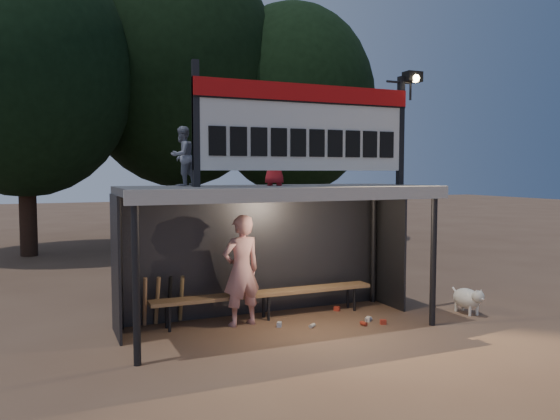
# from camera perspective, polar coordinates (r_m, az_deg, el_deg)

# --- Properties ---
(ground) EXTENTS (80.00, 80.00, 0.00)m
(ground) POSITION_cam_1_polar(r_m,az_deg,el_deg) (9.16, -0.17, -12.14)
(ground) COLOR brown
(ground) RESTS_ON ground
(player) EXTENTS (0.74, 0.55, 1.84)m
(player) POSITION_cam_1_polar(r_m,az_deg,el_deg) (9.09, -4.06, -6.31)
(player) COLOR silver
(player) RESTS_ON ground
(child_a) EXTENTS (0.58, 0.55, 0.94)m
(child_a) POSITION_cam_1_polar(r_m,az_deg,el_deg) (8.74, -10.17, 5.54)
(child_a) COLOR gray
(child_a) RESTS_ON dugout_shelter
(child_b) EXTENTS (0.50, 0.46, 0.85)m
(child_b) POSITION_cam_1_polar(r_m,az_deg,el_deg) (9.03, -0.58, 5.27)
(child_b) COLOR #B31B22
(child_b) RESTS_ON dugout_shelter
(dugout_shelter) EXTENTS (5.10, 2.08, 2.32)m
(dugout_shelter) POSITION_cam_1_polar(r_m,az_deg,el_deg) (9.05, -0.78, -0.44)
(dugout_shelter) COLOR #3C3C3F
(dugout_shelter) RESTS_ON ground
(scoreboard_assembly) EXTENTS (4.10, 0.27, 1.99)m
(scoreboard_assembly) POSITION_cam_1_polar(r_m,az_deg,el_deg) (9.06, 3.14, 8.92)
(scoreboard_assembly) COLOR black
(scoreboard_assembly) RESTS_ON dugout_shelter
(bench) EXTENTS (4.00, 0.35, 0.48)m
(bench) POSITION_cam_1_polar(r_m,az_deg,el_deg) (9.55, -1.47, -8.79)
(bench) COLOR #966F47
(bench) RESTS_ON ground
(tree_left) EXTENTS (6.46, 6.46, 9.27)m
(tree_left) POSITION_cam_1_polar(r_m,az_deg,el_deg) (18.36, -25.23, 12.93)
(tree_left) COLOR #2F1D15
(tree_left) RESTS_ON ground
(tree_mid) EXTENTS (7.22, 7.22, 10.36)m
(tree_mid) POSITION_cam_1_polar(r_m,az_deg,el_deg) (20.42, -10.52, 14.15)
(tree_mid) COLOR #312115
(tree_mid) RESTS_ON ground
(tree_right) EXTENTS (6.08, 6.08, 8.72)m
(tree_right) POSITION_cam_1_polar(r_m,az_deg,el_deg) (20.60, 1.30, 11.38)
(tree_right) COLOR black
(tree_right) RESTS_ON ground
(dog) EXTENTS (0.36, 0.81, 0.49)m
(dog) POSITION_cam_1_polar(r_m,az_deg,el_deg) (10.48, 19.06, -8.72)
(dog) COLOR beige
(dog) RESTS_ON ground
(bats) EXTENTS (0.68, 0.35, 0.84)m
(bats) POSITION_cam_1_polar(r_m,az_deg,el_deg) (9.33, -12.09, -9.20)
(bats) COLOR #9E6F49
(bats) RESTS_ON ground
(litter) EXTENTS (1.77, 1.20, 0.08)m
(litter) POSITION_cam_1_polar(r_m,az_deg,el_deg) (9.49, 6.78, -11.36)
(litter) COLOR #A42C1C
(litter) RESTS_ON ground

